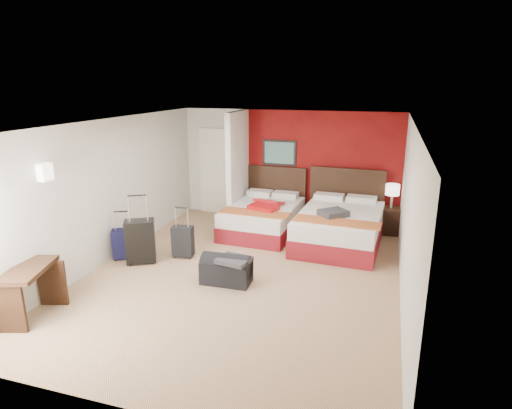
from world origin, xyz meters
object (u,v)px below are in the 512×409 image
at_px(nightstand, 390,221).
at_px(suitcase_black, 141,243).
at_px(suitcase_charcoal, 183,243).
at_px(suitcase_navy, 124,245).
at_px(bed_left, 263,219).
at_px(bed_right, 339,228).
at_px(table_lamp, 392,196).
at_px(desk, 32,293).
at_px(duffel_bag, 226,271).
at_px(red_suitcase_open, 266,205).

relative_size(nightstand, suitcase_black, 0.74).
xyz_separation_m(suitcase_charcoal, suitcase_navy, (-0.98, -0.40, -0.01)).
relative_size(bed_left, suitcase_charcoal, 3.55).
height_order(bed_right, suitcase_navy, bed_right).
distance_m(table_lamp, desk, 6.78).
bearing_deg(duffel_bag, red_suitcase_open, 88.61).
relative_size(bed_right, suitcase_black, 2.91).
distance_m(nightstand, desk, 6.76).
bearing_deg(duffel_bag, suitcase_black, 168.39).
relative_size(bed_left, bed_right, 0.89).
xyz_separation_m(bed_left, table_lamp, (2.58, 0.70, 0.52)).
xyz_separation_m(suitcase_black, desk, (-0.40, -2.07, -0.01)).
distance_m(nightstand, suitcase_charcoal, 4.35).
relative_size(suitcase_black, desk, 0.85).
bearing_deg(nightstand, suitcase_navy, -151.70).
height_order(red_suitcase_open, suitcase_charcoal, red_suitcase_open).
xyz_separation_m(bed_right, table_lamp, (0.95, 0.94, 0.48)).
distance_m(bed_left, nightstand, 2.68).
distance_m(bed_left, table_lamp, 2.73).
bearing_deg(suitcase_navy, bed_left, 19.98).
height_order(table_lamp, suitcase_navy, table_lamp).
relative_size(nightstand, duffel_bag, 0.72).
bearing_deg(suitcase_navy, red_suitcase_open, 17.20).
bearing_deg(suitcase_black, suitcase_navy, 142.75).
bearing_deg(duffel_bag, desk, -142.00).
relative_size(red_suitcase_open, suitcase_charcoal, 1.44).
bearing_deg(table_lamp, suitcase_charcoal, -145.85).
relative_size(red_suitcase_open, table_lamp, 1.57).
height_order(duffel_bag, desk, desk).
distance_m(bed_right, suitcase_charcoal, 3.05).
distance_m(suitcase_black, suitcase_navy, 0.41).
relative_size(table_lamp, suitcase_black, 0.67).
distance_m(bed_left, suitcase_charcoal, 2.01).
xyz_separation_m(nightstand, suitcase_black, (-4.19, -2.90, 0.10)).
xyz_separation_m(bed_left, red_suitcase_open, (0.10, -0.10, 0.34)).
height_order(red_suitcase_open, suitcase_black, suitcase_black).
bearing_deg(duffel_bag, suitcase_charcoal, 144.52).
distance_m(bed_left, suitcase_navy, 2.93).
bearing_deg(suitcase_navy, bed_right, 0.53).
bearing_deg(table_lamp, suitcase_black, -145.32).
xyz_separation_m(bed_right, red_suitcase_open, (-1.54, 0.14, 0.31)).
relative_size(suitcase_black, duffel_bag, 0.97).
relative_size(table_lamp, suitcase_charcoal, 0.91).
xyz_separation_m(bed_left, desk, (-2.00, -4.27, 0.08)).
bearing_deg(red_suitcase_open, suitcase_black, -114.74).
distance_m(bed_right, nightstand, 1.34).
height_order(table_lamp, desk, table_lamp).
bearing_deg(suitcase_black, bed_right, 2.38).
height_order(bed_right, suitcase_black, suitcase_black).
relative_size(red_suitcase_open, suitcase_navy, 1.50).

